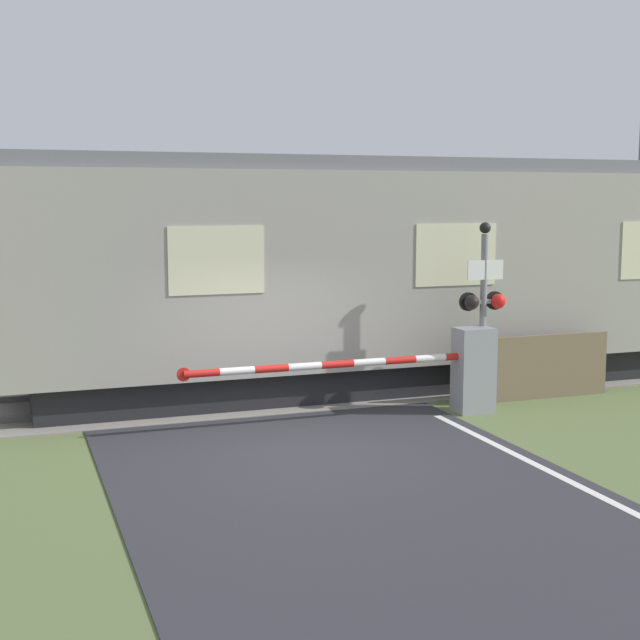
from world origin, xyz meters
The scene contains 6 objects.
ground_plane centered at (0.00, 0.00, 0.00)m, with size 80.00×80.00×0.00m, color #5B6B3D.
track_bed centered at (0.00, 3.50, 0.02)m, with size 36.00×3.20×0.13m.
train centered at (3.38, 3.50, 2.09)m, with size 14.88×2.88×4.09m.
crossing_barrier centered at (2.90, 1.12, 0.72)m, with size 5.06×0.44×1.37m.
signal_post centered at (3.47, 1.28, 1.73)m, with size 0.79×0.26×3.03m.
roadside_fence centered at (4.71, 1.59, 0.55)m, with size 2.79×0.06×1.10m.
Camera 1 is at (-3.79, -11.20, 3.39)m, focal length 50.00 mm.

